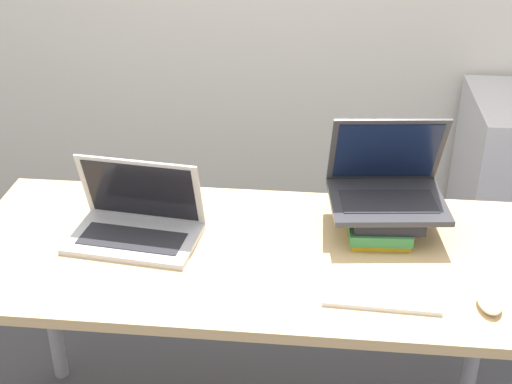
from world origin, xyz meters
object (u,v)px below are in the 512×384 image
laptop_left (136,222)px  wireless_keyboard (381,296)px  laptop_on_books (387,184)px  book_stack (381,216)px  mouse (490,301)px

laptop_left → wireless_keyboard: 0.70m
laptop_on_books → wireless_keyboard: size_ratio=1.18×
book_stack → wireless_keyboard: 0.32m
book_stack → laptop_on_books: laptop_on_books is taller
laptop_on_books → book_stack: bearing=-116.8°
book_stack → laptop_on_books: (0.01, 0.02, 0.09)m
laptop_left → laptop_on_books: bearing=10.6°
mouse → laptop_left: bearing=166.3°
laptop_left → book_stack: size_ratio=1.36×
laptop_left → wireless_keyboard: (0.66, -0.22, -0.04)m
laptop_left → mouse: (0.92, -0.22, -0.03)m
laptop_left → book_stack: bearing=8.9°
wireless_keyboard → mouse: 0.26m
laptop_on_books → wireless_keyboard: (-0.02, -0.34, -0.13)m
book_stack → laptop_on_books: bearing=63.2°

